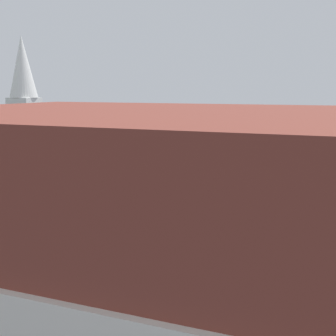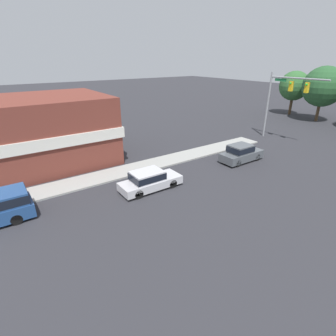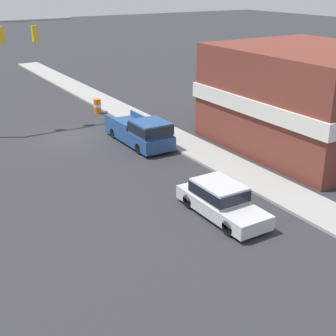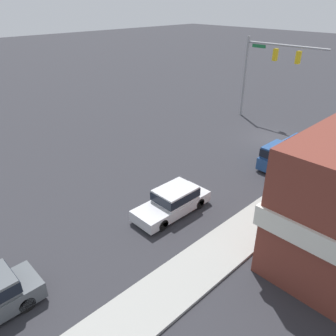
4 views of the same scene
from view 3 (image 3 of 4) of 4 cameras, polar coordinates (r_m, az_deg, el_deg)
ground_plane at (r=31.46m, az=-11.75°, el=3.65°), size 200.00×200.00×0.00m
sidewalk_curb at (r=33.66m, az=-2.62°, el=5.43°), size 2.40×60.00×0.14m
car_lead at (r=20.57m, az=6.44°, el=-3.80°), size 1.78×4.70×1.48m
pickup_truck_parked at (r=29.10m, az=-3.15°, el=4.43°), size 2.03×5.68×1.81m
construction_barrel at (r=36.73m, az=-8.60°, el=7.46°), size 0.57×0.57×1.15m
corner_brick_building at (r=29.81m, az=16.86°, el=8.17°), size 9.47×11.14×6.00m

